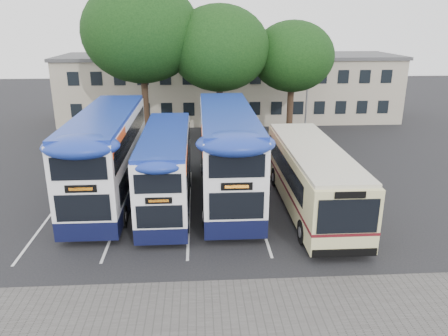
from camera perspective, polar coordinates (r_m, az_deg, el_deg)
name	(u,v)px	position (r m, az deg, el deg)	size (l,w,h in m)	color
ground	(276,252)	(19.01, 6.81, -10.85)	(120.00, 120.00, 0.00)	black
paving_strip	(241,334)	(14.66, 2.18, -20.84)	(40.00, 6.00, 0.01)	#595654
bay_lines	(189,207)	(23.21, -4.55, -5.05)	(14.12, 11.00, 0.01)	silver
depot_building	(230,86)	(43.79, 0.76, 10.62)	(32.40, 8.40, 6.20)	#A89B87
lamp_post	(308,74)	(37.60, 10.95, 11.92)	(0.25, 1.05, 9.06)	gray
tree_left	(141,32)	(33.85, -10.74, 17.02)	(8.64, 8.64, 12.19)	black
tree_mid	(219,48)	(33.47, -0.60, 15.35)	(7.44, 7.44, 10.54)	black
tree_right	(293,57)	(35.26, 8.94, 14.17)	(6.41, 6.41, 9.41)	black
bus_dd_left	(108,152)	(24.27, -14.93, 2.04)	(2.78, 11.44, 4.77)	black
bus_dd_mid	(166,166)	(22.71, -7.53, 0.29)	(2.35, 9.68, 4.03)	black
bus_dd_right	(227,150)	(23.68, 0.42, 2.39)	(2.82, 11.64, 4.85)	black
bus_single	(311,174)	(22.83, 11.36, -0.73)	(2.83, 11.10, 3.31)	beige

